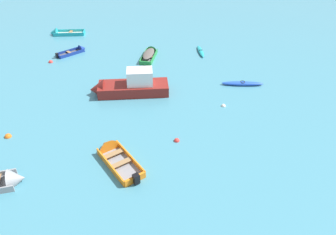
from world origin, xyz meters
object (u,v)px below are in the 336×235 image
(rowboat_turquoise_outer_right, at_px, (60,33))
(mooring_buoy_central, at_px, (223,106))
(rowboat_grey_distant_center, at_px, (0,182))
(rowboat_orange_near_left, at_px, (113,153))
(mooring_buoy_between_boats_left, at_px, (8,137))
(mooring_buoy_far_field, at_px, (177,141))
(kayak_turquoise_near_camera, at_px, (201,51))
(mooring_buoy_between_boats_right, at_px, (51,62))
(rowboat_deep_blue_back_row_center, at_px, (77,51))
(rowboat_green_outer_left, at_px, (150,53))
(motor_launch_maroon_far_right, at_px, (128,86))
(kayak_blue_far_back, at_px, (242,83))

(rowboat_turquoise_outer_right, bearing_deg, mooring_buoy_central, -32.28)
(rowboat_grey_distant_center, xyz_separation_m, rowboat_orange_near_left, (5.52, 3.50, -0.00))
(mooring_buoy_between_boats_left, distance_m, mooring_buoy_far_field, 11.49)
(kayak_turquoise_near_camera, distance_m, mooring_buoy_between_boats_left, 20.15)
(mooring_buoy_between_boats_right, bearing_deg, rowboat_deep_blue_back_row_center, 61.41)
(rowboat_green_outer_left, height_order, mooring_buoy_central, rowboat_green_outer_left)
(rowboat_grey_distant_center, distance_m, mooring_buoy_far_field, 10.86)
(mooring_buoy_between_boats_left, distance_m, mooring_buoy_between_boats_right, 11.79)
(rowboat_orange_near_left, bearing_deg, mooring_buoy_central, 46.73)
(motor_launch_maroon_far_right, xyz_separation_m, mooring_buoy_far_field, (4.90, -5.49, -0.68))
(mooring_buoy_central, relative_size, mooring_buoy_between_boats_right, 0.81)
(kayak_turquoise_near_camera, xyz_separation_m, mooring_buoy_between_boats_right, (-14.28, -4.99, -0.13))
(mooring_buoy_central, xyz_separation_m, mooring_buoy_far_field, (-2.93, -4.88, 0.00))
(mooring_buoy_between_boats_left, bearing_deg, rowboat_green_outer_left, 65.83)
(motor_launch_maroon_far_right, distance_m, mooring_buoy_far_field, 7.40)
(rowboat_grey_distant_center, bearing_deg, rowboat_deep_blue_back_row_center, 100.08)
(rowboat_turquoise_outer_right, distance_m, mooring_buoy_central, 22.98)
(rowboat_turquoise_outer_right, relative_size, mooring_buoy_between_boats_left, 8.91)
(kayak_blue_far_back, xyz_separation_m, mooring_buoy_between_boats_right, (-18.48, 1.34, -0.16))
(rowboat_deep_blue_back_row_center, xyz_separation_m, mooring_buoy_between_boats_left, (1.14, -14.32, -0.15))
(rowboat_green_outer_left, bearing_deg, rowboat_grey_distant_center, -103.34)
(kayak_blue_far_back, distance_m, mooring_buoy_far_field, 9.63)
(mooring_buoy_between_boats_right, bearing_deg, mooring_buoy_between_boats_left, -76.82)
(kayak_blue_far_back, xyz_separation_m, rowboat_grey_distant_center, (-13.66, -14.24, 0.04))
(rowboat_turquoise_outer_right, xyz_separation_m, mooring_buoy_between_boats_right, (2.43, -7.25, -0.18))
(rowboat_green_outer_left, height_order, rowboat_grey_distant_center, rowboat_grey_distant_center)
(rowboat_turquoise_outer_right, relative_size, rowboat_orange_near_left, 1.08)
(rowboat_deep_blue_back_row_center, xyz_separation_m, mooring_buoy_central, (15.45, -7.85, -0.15))
(kayak_turquoise_near_camera, bearing_deg, mooring_buoy_central, -74.82)
(rowboat_green_outer_left, height_order, rowboat_deep_blue_back_row_center, rowboat_green_outer_left)
(kayak_blue_far_back, relative_size, mooring_buoy_far_field, 9.46)
(rowboat_green_outer_left, bearing_deg, rowboat_deep_blue_back_row_center, -177.42)
(mooring_buoy_central, bearing_deg, kayak_blue_far_back, 68.04)
(rowboat_grey_distant_center, bearing_deg, rowboat_orange_near_left, 32.37)
(rowboat_grey_distant_center, relative_size, mooring_buoy_between_boats_left, 9.87)
(rowboat_green_outer_left, height_order, kayak_turquoise_near_camera, rowboat_green_outer_left)
(rowboat_turquoise_outer_right, relative_size, mooring_buoy_between_boats_right, 9.66)
(rowboat_orange_near_left, height_order, mooring_buoy_far_field, rowboat_orange_near_left)
(kayak_blue_far_back, height_order, mooring_buoy_far_field, kayak_blue_far_back)
(rowboat_grey_distant_center, xyz_separation_m, mooring_buoy_far_field, (9.25, 5.68, -0.21))
(mooring_buoy_between_boats_right, bearing_deg, rowboat_grey_distant_center, -72.81)
(rowboat_green_outer_left, xyz_separation_m, mooring_buoy_central, (7.72, -8.20, -0.31))
(rowboat_turquoise_outer_right, relative_size, kayak_blue_far_back, 1.14)
(rowboat_grey_distant_center, relative_size, mooring_buoy_central, 13.21)
(rowboat_green_outer_left, distance_m, rowboat_orange_near_left, 15.31)
(rowboat_grey_distant_center, bearing_deg, mooring_buoy_central, 40.96)
(motor_launch_maroon_far_right, xyz_separation_m, mooring_buoy_central, (7.83, -0.61, -0.68))
(rowboat_green_outer_left, height_order, rowboat_orange_near_left, rowboat_orange_near_left)
(kayak_turquoise_near_camera, distance_m, mooring_buoy_far_field, 14.89)
(rowboat_turquoise_outer_right, bearing_deg, mooring_buoy_far_field, -46.12)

